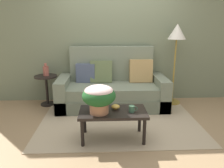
# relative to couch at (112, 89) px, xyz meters

# --- Properties ---
(ground_plane) EXTENTS (14.00, 14.00, 0.00)m
(ground_plane) POSITION_rel_couch_xyz_m (0.08, -0.72, -0.35)
(ground_plane) COLOR #997A56
(wall_back) EXTENTS (6.40, 0.12, 2.94)m
(wall_back) POSITION_rel_couch_xyz_m (0.08, 0.46, 1.13)
(wall_back) COLOR slate
(wall_back) RESTS_ON ground
(area_rug) EXTENTS (2.60, 1.69, 0.01)m
(area_rug) POSITION_rel_couch_xyz_m (0.08, -0.78, -0.34)
(area_rug) COLOR tan
(area_rug) RESTS_ON ground
(couch) EXTENTS (2.08, 0.86, 1.15)m
(couch) POSITION_rel_couch_xyz_m (0.00, 0.00, 0.00)
(couch) COLOR #626B59
(couch) RESTS_ON ground
(coffee_table) EXTENTS (0.93, 0.48, 0.43)m
(coffee_table) POSITION_rel_couch_xyz_m (-0.05, -1.28, 0.03)
(coffee_table) COLOR black
(coffee_table) RESTS_ON ground
(side_table) EXTENTS (0.44, 0.44, 0.60)m
(side_table) POSITION_rel_couch_xyz_m (-1.31, 0.12, 0.07)
(side_table) COLOR black
(side_table) RESTS_ON ground
(floor_lamp) EXTENTS (0.34, 0.34, 1.59)m
(floor_lamp) POSITION_rel_couch_xyz_m (1.24, 0.11, 0.95)
(floor_lamp) COLOR olive
(floor_lamp) RESTS_ON ground
(potted_plant) EXTENTS (0.45, 0.45, 0.38)m
(potted_plant) POSITION_rel_couch_xyz_m (-0.24, -1.34, 0.32)
(potted_plant) COLOR #A36B4C
(potted_plant) RESTS_ON coffee_table
(coffee_mug) EXTENTS (0.12, 0.08, 0.09)m
(coffee_mug) POSITION_rel_couch_xyz_m (0.21, -1.33, 0.13)
(coffee_mug) COLOR #3D664C
(coffee_mug) RESTS_ON coffee_table
(snack_bowl) EXTENTS (0.12, 0.12, 0.06)m
(snack_bowl) POSITION_rel_couch_xyz_m (-0.01, -1.21, 0.12)
(snack_bowl) COLOR gold
(snack_bowl) RESTS_ON coffee_table
(table_vase) EXTENTS (0.11, 0.11, 0.25)m
(table_vase) POSITION_rel_couch_xyz_m (-1.30, 0.12, 0.36)
(table_vase) COLOR #934C42
(table_vase) RESTS_ON side_table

